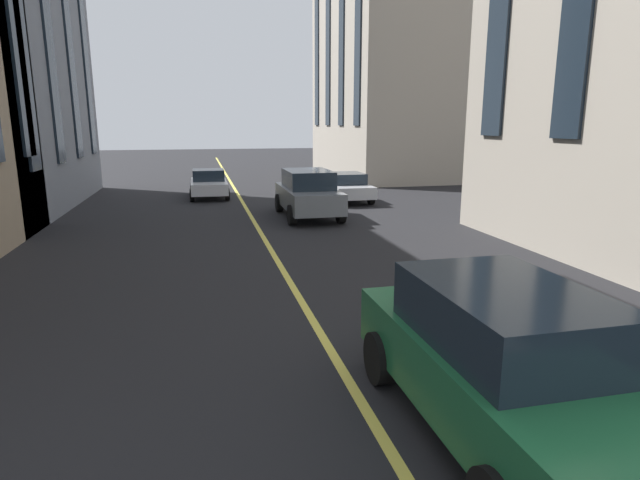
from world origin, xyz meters
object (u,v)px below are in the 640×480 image
at_px(car_white_parked_a, 209,184).
at_px(car_green_near, 501,360).
at_px(car_grey_oncoming, 308,193).
at_px(car_silver_far, 345,186).

xyz_separation_m(car_white_parked_a, car_green_near, (-21.95, -2.87, 0.27)).
xyz_separation_m(car_white_parked_a, car_grey_oncoming, (-6.78, -3.74, 0.27)).
height_order(car_silver_far, car_green_near, car_green_near).
height_order(car_white_parked_a, car_silver_far, car_white_parked_a).
xyz_separation_m(car_silver_far, car_grey_oncoming, (-3.98, 2.67, 0.27)).
bearing_deg(car_grey_oncoming, car_white_parked_a, 28.88).
bearing_deg(car_silver_far, car_white_parked_a, 66.39).
distance_m(car_silver_far, car_grey_oncoming, 4.80).
relative_size(car_silver_far, car_grey_oncoming, 0.94).
xyz_separation_m(car_white_parked_a, car_silver_far, (-2.80, -6.40, 0.00)).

